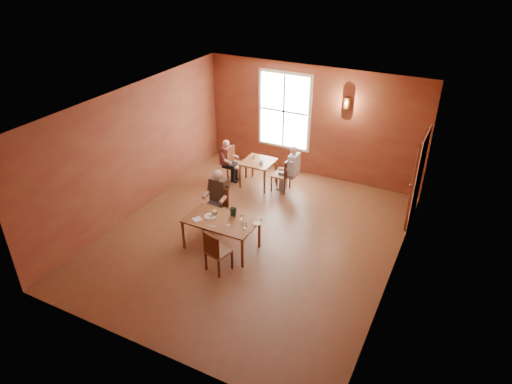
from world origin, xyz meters
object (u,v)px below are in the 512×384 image
at_px(chair_diner_white, 281,174).
at_px(diner_maroon, 236,161).
at_px(chair_diner_maroon, 237,164).
at_px(main_table, 221,234).
at_px(diner_main, 216,203).
at_px(chair_empty, 219,251).
at_px(diner_white, 282,169).
at_px(second_table, 258,173).
at_px(chair_diner_main, 217,209).

height_order(chair_diner_white, diner_maroon, diner_maroon).
bearing_deg(chair_diner_white, chair_diner_maroon, 90.00).
relative_size(main_table, diner_main, 1.17).
relative_size(chair_empty, diner_white, 0.75).
bearing_deg(second_table, diner_main, -88.29).
relative_size(main_table, chair_diner_white, 1.63).
height_order(chair_empty, chair_diner_white, chair_diner_white).
relative_size(diner_main, diner_maroon, 1.15).
bearing_deg(chair_diner_white, second_table, 90.00).
distance_m(chair_diner_main, diner_main, 0.17).
distance_m(chair_diner_white, diner_maroon, 1.33).
xyz_separation_m(chair_empty, diner_white, (-0.21, 3.51, 0.15)).
relative_size(chair_diner_main, diner_main, 0.73).
distance_m(diner_main, chair_diner_white, 2.33).
bearing_deg(chair_empty, chair_diner_main, 137.01).
xyz_separation_m(main_table, chair_empty, (0.32, -0.65, 0.11)).
distance_m(main_table, diner_maroon, 3.13).
xyz_separation_m(diner_main, diner_maroon, (-0.75, 2.25, -0.08)).
relative_size(chair_diner_main, second_table, 1.18).
height_order(main_table, diner_main, diner_main).
xyz_separation_m(chair_empty, diner_maroon, (-1.57, 3.51, 0.09)).
height_order(main_table, chair_diner_maroon, chair_diner_maroon).
height_order(second_table, chair_diner_white, chair_diner_white).
relative_size(main_table, diner_maroon, 1.35).
bearing_deg(main_table, second_table, 101.19).
relative_size(diner_main, chair_diner_white, 1.39).
bearing_deg(chair_diner_main, chair_diner_maroon, -72.08).
relative_size(chair_diner_white, diner_white, 0.75).
bearing_deg(chair_empty, chair_diner_white, 108.51).
bearing_deg(diner_white, chair_diner_white, 90.00).
height_order(chair_empty, second_table, chair_empty).
relative_size(chair_diner_main, chair_empty, 1.02).
relative_size(chair_diner_main, chair_diner_white, 1.01).
distance_m(chair_diner_main, second_table, 2.22).
bearing_deg(chair_empty, diner_maroon, 128.69).
distance_m(chair_diner_main, chair_diner_white, 2.29).
height_order(second_table, chair_diner_maroon, chair_diner_maroon).
distance_m(diner_white, diner_maroon, 1.36).
relative_size(diner_main, second_table, 1.61).
distance_m(chair_empty, diner_maroon, 3.85).
bearing_deg(second_table, chair_diner_maroon, 180.00).
height_order(main_table, chair_diner_white, chair_diner_white).
distance_m(chair_empty, chair_diner_maroon, 3.83).
xyz_separation_m(chair_diner_main, diner_white, (0.61, 2.22, 0.14)).
relative_size(second_table, diner_white, 0.65).
bearing_deg(diner_maroon, chair_diner_maroon, 90.00).
height_order(chair_diner_white, chair_diner_maroon, chair_diner_maroon).
distance_m(diner_main, chair_diner_maroon, 2.36).
relative_size(chair_diner_main, chair_diner_maroon, 1.01).
relative_size(chair_empty, chair_diner_white, 1.00).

